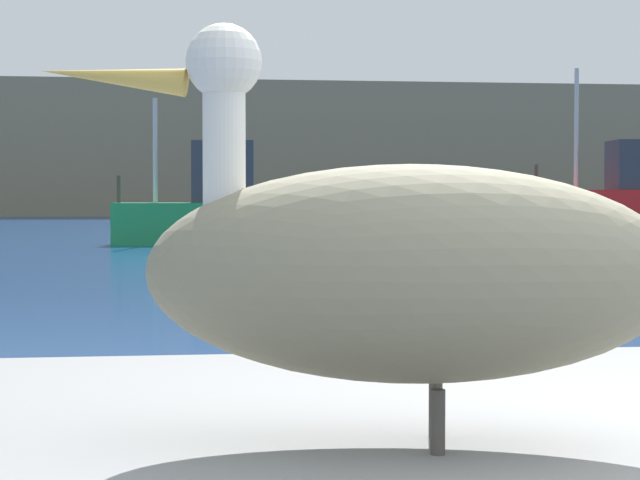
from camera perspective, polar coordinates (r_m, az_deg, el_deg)
The scene contains 4 objects.
hillside_backdrop at distance 78.36m, azimuth -6.21°, elevation 4.38°, with size 140.00×12.96×8.55m, color #7F755B.
pelican at distance 2.40m, azimuth 4.20°, elevation -1.41°, with size 1.37×0.71×0.88m.
fishing_boat_green at distance 29.74m, azimuth -5.09°, elevation 1.44°, with size 5.35×2.07×3.76m.
mooring_buoy at distance 8.06m, azimuth 4.20°, elevation -4.03°, with size 0.72×0.72×0.72m, color red.
Camera 1 is at (-1.66, -2.00, 1.23)m, focal length 64.50 mm.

